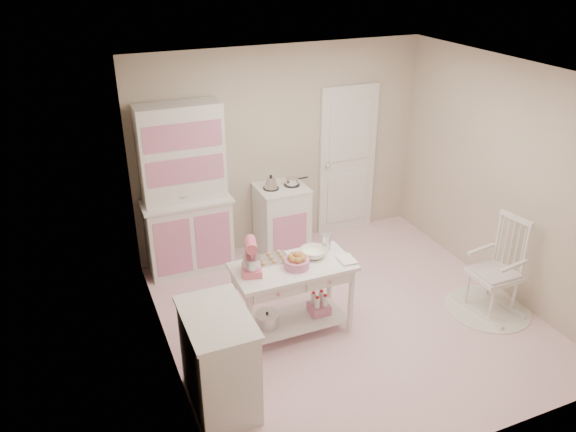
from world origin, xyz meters
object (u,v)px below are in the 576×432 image
Objects in this scene: base_cabinet at (219,360)px; stand_mixer at (251,258)px; rocking_chair at (495,266)px; bread_basket at (297,263)px; work_table at (293,299)px; hutch at (185,191)px; stove at (282,220)px.

base_cabinet is 2.71× the size of stand_mixer.
base_cabinet is 0.84× the size of rocking_chair.
work_table is at bearing 111.80° from bread_basket.
rocking_chair is (3.13, 0.20, 0.09)m from base_cabinet.
rocking_chair reaches higher than work_table.
rocking_chair reaches higher than base_cabinet.
base_cabinet is (-0.31, -2.34, -0.58)m from hutch.
bread_basket is (0.44, -0.07, -0.12)m from stand_mixer.
stand_mixer is (0.55, 0.69, 0.51)m from base_cabinet.
stand_mixer reaches higher than base_cabinet.
stove reaches higher than bread_basket.
base_cabinet is 1.23m from bread_basket.
rocking_chair is (2.81, -2.14, -0.49)m from hutch.
work_table is (-2.15, 0.48, -0.15)m from rocking_chair.
stand_mixer is at bearing -121.03° from stove.
stand_mixer reaches higher than bread_basket.
bread_basket reaches higher than work_table.
work_table is 0.45m from bread_basket.
hutch is 1.89× the size of rocking_chair.
stove and base_cabinet have the same top height.
stove is (1.20, -0.05, -0.58)m from hutch.
stove is at bearing 73.61° from stand_mixer.
stand_mixer is 1.36× the size of bread_basket.
base_cabinet is 3.13m from rocking_chair.
rocking_chair is at bearing -12.51° from work_table.
hutch is 1.33m from stove.
hutch is 8.32× the size of bread_basket.
stove is 2.75m from base_cabinet.
rocking_chair reaches higher than bread_basket.
stand_mixer is at bearing 160.43° from rocking_chair.
hutch is 2.26× the size of stove.
bread_basket is at bearing -107.35° from stove.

